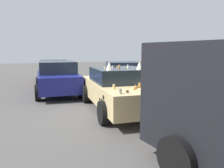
{
  "coord_description": "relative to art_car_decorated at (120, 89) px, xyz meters",
  "views": [
    {
      "loc": [
        -6.74,
        3.22,
        2.02
      ],
      "look_at": [
        0.0,
        0.3,
        0.9
      ],
      "focal_mm": 35.94,
      "sensor_mm": 36.0,
      "label": 1
    }
  ],
  "objects": [
    {
      "name": "ground_plane",
      "position": [
        -0.02,
        0.0,
        -0.72
      ],
      "size": [
        60.0,
        60.0,
        0.0
      ],
      "primitive_type": "plane",
      "color": "#514F4C"
    },
    {
      "name": "parked_sedan_near_right",
      "position": [
        4.96,
        -2.43,
        -0.02
      ],
      "size": [
        4.4,
        2.76,
        1.36
      ],
      "rotation": [
        0.0,
        0.0,
        -0.25
      ],
      "color": "navy",
      "rests_on": "ground"
    },
    {
      "name": "parked_sedan_near_left",
      "position": [
        3.58,
        1.46,
        0.02
      ],
      "size": [
        4.18,
        2.27,
        1.51
      ],
      "rotation": [
        0.0,
        0.0,
        -0.1
      ],
      "color": "navy",
      "rests_on": "ground"
    },
    {
      "name": "parked_sedan_row_back_center",
      "position": [
        7.62,
        0.97,
        -0.02
      ],
      "size": [
        4.61,
        2.32,
        1.4
      ],
      "rotation": [
        0.0,
        0.0,
        3.05
      ],
      "color": "#5B1419",
      "rests_on": "ground"
    },
    {
      "name": "art_car_decorated",
      "position": [
        0.0,
        0.0,
        0.0
      ],
      "size": [
        4.59,
        2.48,
        1.66
      ],
      "rotation": [
        0.0,
        0.0,
        3.03
      ],
      "color": "#D8BC7F",
      "rests_on": "ground"
    }
  ]
}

